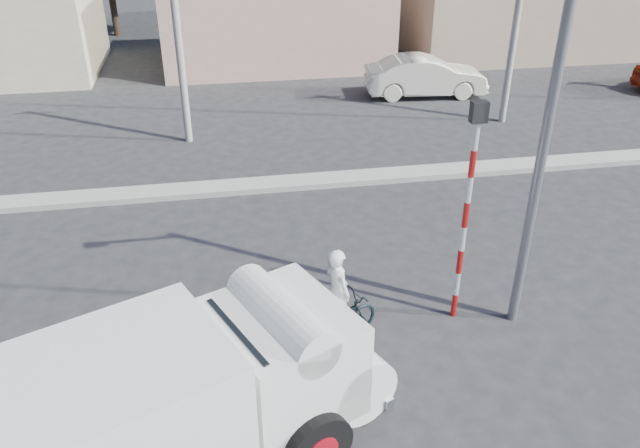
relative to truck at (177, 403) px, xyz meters
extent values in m
plane|color=#272729|center=(1.95, 1.38, -1.37)|extent=(120.00, 120.00, 0.00)
cube|color=#99968E|center=(1.95, 9.38, -1.29)|extent=(40.00, 0.80, 0.16)
cylinder|color=black|center=(1.83, -0.33, -0.82)|extent=(1.13, 0.74, 1.10)
cylinder|color=red|center=(1.83, -0.33, -0.82)|extent=(0.64, 0.55, 0.54)
cylinder|color=black|center=(0.99, 1.58, -0.82)|extent=(1.13, 0.74, 1.10)
cylinder|color=red|center=(0.99, 1.58, -0.82)|extent=(0.64, 0.55, 0.54)
cube|color=white|center=(-1.05, -0.47, 0.18)|extent=(4.17, 3.46, 1.84)
cube|color=white|center=(1.50, 0.66, 0.03)|extent=(2.47, 2.60, 1.55)
cylinder|color=white|center=(2.28, 1.01, -0.42)|extent=(1.83, 2.31, 1.10)
cylinder|color=white|center=(1.50, 0.66, 0.73)|extent=(1.47, 2.15, 0.70)
cube|color=silver|center=(2.64, 1.17, -0.82)|extent=(1.00, 2.02, 0.28)
cube|color=black|center=(0.86, 0.38, 0.48)|extent=(0.76, 1.58, 0.70)
imported|color=black|center=(2.71, 2.51, -0.91)|extent=(1.85, 1.28, 0.92)
imported|color=white|center=(2.71, 2.51, -0.53)|extent=(0.62, 0.73, 1.69)
imported|color=white|center=(9.17, 16.77, -0.59)|extent=(4.84, 2.04, 1.55)
cylinder|color=red|center=(5.15, 2.88, -1.12)|extent=(0.11, 0.11, 0.50)
cylinder|color=white|center=(5.15, 2.88, -0.62)|extent=(0.11, 0.11, 0.50)
cylinder|color=red|center=(5.15, 2.88, -0.12)|extent=(0.11, 0.11, 0.50)
cylinder|color=white|center=(5.15, 2.88, 0.38)|extent=(0.11, 0.11, 0.50)
cylinder|color=red|center=(5.15, 2.88, 0.88)|extent=(0.11, 0.11, 0.50)
cylinder|color=white|center=(5.15, 2.88, 1.38)|extent=(0.11, 0.11, 0.50)
cylinder|color=red|center=(5.15, 2.88, 1.88)|extent=(0.11, 0.11, 0.50)
cylinder|color=white|center=(5.15, 2.88, 2.38)|extent=(0.11, 0.11, 0.50)
cube|color=black|center=(5.15, 2.88, 2.81)|extent=(0.28, 0.18, 0.36)
cylinder|color=slate|center=(6.25, 2.58, 3.13)|extent=(0.18, 0.18, 9.00)
cube|color=#D09E8F|center=(3.95, 23.38, 0.53)|extent=(10.00, 7.00, 3.80)
cube|color=tan|center=(15.95, 23.38, 0.73)|extent=(11.00, 7.00, 4.20)
cylinder|color=#38281E|center=(-4.05, 30.38, 0.37)|extent=(0.36, 0.36, 3.47)
cylinder|color=#99968E|center=(-0.05, 13.38, 2.63)|extent=(0.24, 0.24, 8.00)
cylinder|color=#99968E|center=(10.95, 13.38, 2.63)|extent=(0.24, 0.24, 8.00)
camera|label=1|loc=(0.81, -6.43, 6.17)|focal=35.00mm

